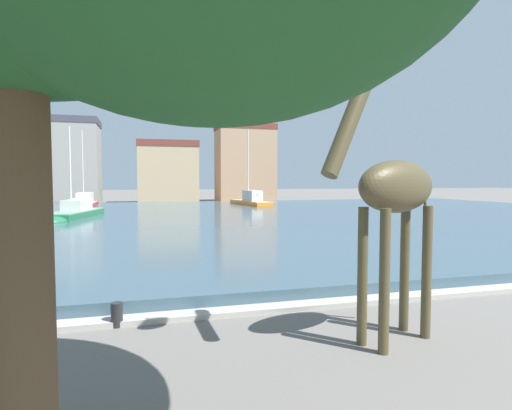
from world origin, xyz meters
TOP-DOWN VIEW (x-y plane):
  - harbor_water at (0.00, 30.83)m, footprint 79.41×43.87m
  - quay_edge_coping at (0.00, 8.64)m, footprint 79.41×0.50m
  - giraffe_statue at (1.64, 6.27)m, footprint 3.03×1.56m
  - sailboat_red at (-8.75, 45.46)m, footprint 2.18×9.47m
  - sailboat_orange at (8.50, 44.10)m, footprint 3.10×9.15m
  - sailboat_green at (-7.67, 30.98)m, footprint 3.64×8.04m
  - mooring_bollard at (-3.26, 8.49)m, footprint 0.24×0.24m
  - townhouse_end_terrace at (-12.59, 56.05)m, footprint 9.05×6.22m
  - townhouse_narrow_midrow at (0.34, 56.05)m, footprint 7.80×7.05m
  - townhouse_corner_house at (11.54, 58.18)m, footprint 8.26×5.57m

SIDE VIEW (x-z plane):
  - quay_edge_coping at x=0.00m, z-range 0.00..0.12m
  - harbor_water at x=0.00m, z-range 0.00..0.40m
  - mooring_bollard at x=-3.26m, z-range 0.00..0.50m
  - sailboat_green at x=-7.67m, z-range -2.83..3.97m
  - sailboat_red at x=-8.75m, z-range -3.54..4.69m
  - sailboat_orange at x=8.50m, z-range -3.68..4.97m
  - giraffe_statue at x=1.64m, z-range 0.06..5.52m
  - townhouse_narrow_midrow at x=0.34m, z-range 0.01..8.22m
  - townhouse_end_terrace at x=-12.59m, z-range 0.01..10.82m
  - townhouse_corner_house at x=11.54m, z-range 0.01..11.13m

